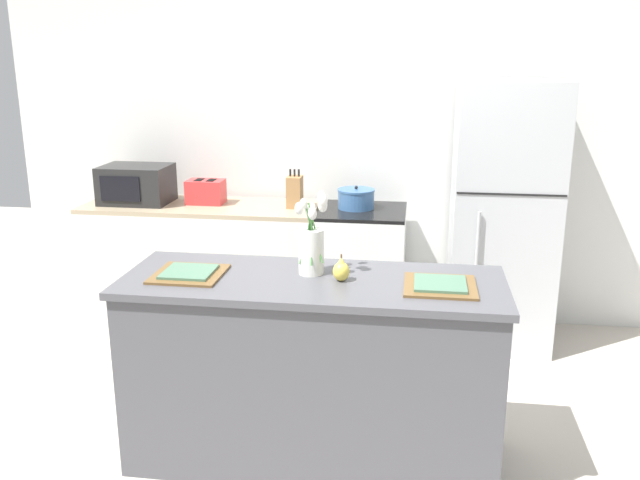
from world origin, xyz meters
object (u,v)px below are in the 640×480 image
at_px(stove_range, 361,272).
at_px(plate_setting_left, 189,273).
at_px(pear_figurine, 341,270).
at_px(plate_setting_right, 440,285).
at_px(microwave, 136,184).
at_px(cooking_pot, 356,199).
at_px(knife_block, 295,192).
at_px(toaster, 206,192).
at_px(refrigerator, 503,216).
at_px(flower_vase, 312,243).

distance_m(stove_range, plate_setting_left, 1.84).
relative_size(pear_figurine, plate_setting_right, 0.39).
height_order(stove_range, microwave, microwave).
bearing_deg(microwave, cooking_pot, 1.38).
xyz_separation_m(cooking_pot, knife_block, (-0.43, -0.03, 0.04)).
distance_m(pear_figurine, toaster, 2.02).
relative_size(refrigerator, plate_setting_right, 5.52).
xyz_separation_m(plate_setting_right, toaster, (-1.62, 1.67, 0.04)).
bearing_deg(plate_setting_left, microwave, 120.12).
xyz_separation_m(stove_range, plate_setting_right, (0.49, -1.63, 0.50)).
distance_m(stove_range, refrigerator, 1.05).
bearing_deg(plate_setting_right, plate_setting_left, 180.00).
relative_size(stove_range, plate_setting_right, 2.80).
height_order(stove_range, refrigerator, refrigerator).
xyz_separation_m(refrigerator, flower_vase, (-1.06, -1.52, 0.20)).
height_order(pear_figurine, microwave, microwave).
xyz_separation_m(plate_setting_left, cooking_pot, (0.64, 1.67, 0.03)).
xyz_separation_m(plate_setting_left, knife_block, (0.21, 1.64, 0.07)).
bearing_deg(knife_block, plate_setting_right, -59.52).
distance_m(flower_vase, pear_figurine, 0.20).
relative_size(pear_figurine, plate_setting_left, 0.39).
xyz_separation_m(pear_figurine, toaster, (-1.17, 1.65, 0.00)).
distance_m(refrigerator, flower_vase, 1.87).
bearing_deg(knife_block, cooking_pot, 3.59).
height_order(pear_figurine, toaster, toaster).
bearing_deg(stove_range, flower_vase, -94.31).
relative_size(stove_range, cooking_pot, 3.51).
xyz_separation_m(plate_setting_right, microwave, (-2.12, 1.63, 0.09)).
bearing_deg(refrigerator, cooking_pot, 177.89).
height_order(pear_figurine, cooking_pot, same).
distance_m(plate_setting_left, microwave, 1.89).
bearing_deg(microwave, knife_block, 0.56).
distance_m(refrigerator, plate_setting_left, 2.31).
distance_m(stove_range, flower_vase, 1.65).
height_order(toaster, microwave, microwave).
bearing_deg(toaster, refrigerator, -1.15).
xyz_separation_m(pear_figurine, cooking_pot, (-0.08, 1.64, -0.01)).
xyz_separation_m(flower_vase, plate_setting_right, (0.60, -0.11, -0.14)).
bearing_deg(knife_block, plate_setting_left, -97.37).
relative_size(pear_figurine, knife_block, 0.47).
relative_size(stove_range, plate_setting_left, 2.80).
bearing_deg(refrigerator, plate_setting_left, -135.13).
relative_size(plate_setting_left, toaster, 1.16).
xyz_separation_m(pear_figurine, plate_setting_left, (-0.73, -0.03, -0.04)).
bearing_deg(flower_vase, knife_block, 103.30).
xyz_separation_m(stove_range, toaster, (-1.13, 0.04, 0.54)).
relative_size(refrigerator, toaster, 6.40).
xyz_separation_m(stove_range, microwave, (-1.64, -0.00, 0.59)).
height_order(refrigerator, cooking_pot, refrigerator).
bearing_deg(toaster, pear_figurine, -54.63).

